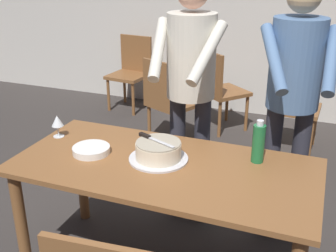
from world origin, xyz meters
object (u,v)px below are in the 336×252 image
at_px(background_chair_3, 219,88).
at_px(background_chair_1, 289,102).
at_px(background_chair_0, 131,70).
at_px(cake_on_platter, 158,151).
at_px(plate_stack, 91,150).
at_px(background_chair_2, 169,99).
at_px(wine_glass_near, 57,122).
at_px(cake_knife, 149,137).
at_px(person_cutting_cake, 190,79).
at_px(main_dining_table, 164,182).
at_px(water_bottle, 258,143).
at_px(person_standing_beside, 294,88).

bearing_deg(background_chair_3, background_chair_1, -15.25).
bearing_deg(background_chair_0, cake_on_platter, -61.01).
xyz_separation_m(cake_on_platter, plate_stack, (-0.40, -0.06, -0.03)).
bearing_deg(background_chair_2, cake_on_platter, -70.70).
xyz_separation_m(wine_glass_near, background_chair_1, (1.25, 2.02, -0.36)).
xyz_separation_m(cake_knife, person_cutting_cake, (0.06, 0.54, 0.21)).
relative_size(main_dining_table, background_chair_3, 1.89).
xyz_separation_m(water_bottle, background_chair_0, (-1.99, 2.46, -0.37)).
bearing_deg(background_chair_1, water_bottle, -89.90).
height_order(plate_stack, water_bottle, water_bottle).
bearing_deg(cake_on_platter, background_chair_0, 118.99).
xyz_separation_m(wine_glass_near, background_chair_2, (0.12, 1.66, -0.36)).
height_order(wine_glass_near, background_chair_0, background_chair_0).
bearing_deg(main_dining_table, cake_on_platter, 139.43).
height_order(person_standing_beside, background_chair_1, person_standing_beside).
xyz_separation_m(cake_on_platter, person_cutting_cake, (-0.00, 0.57, 0.27)).
distance_m(cake_on_platter, cake_knife, 0.10).
distance_m(background_chair_1, background_chair_2, 1.19).
xyz_separation_m(plate_stack, person_cutting_cake, (0.40, 0.63, 0.31)).
distance_m(person_standing_beside, background_chair_0, 3.00).
distance_m(background_chair_2, background_chair_3, 0.68).
xyz_separation_m(wine_glass_near, water_bottle, (1.25, 0.11, 0.01)).
height_order(cake_on_platter, wine_glass_near, wine_glass_near).
bearing_deg(background_chair_1, background_chair_2, -162.22).
bearing_deg(background_chair_3, background_chair_2, -122.70).
bearing_deg(person_standing_beside, plate_stack, -147.75).
xyz_separation_m(background_chair_1, background_chair_2, (-1.13, -0.36, 0.00)).
distance_m(main_dining_table, plate_stack, 0.47).
bearing_deg(person_cutting_cake, background_chair_1, 70.85).
bearing_deg(background_chair_3, plate_stack, -93.92).
distance_m(person_cutting_cake, background_chair_1, 1.71).
xyz_separation_m(background_chair_0, background_chair_1, (1.99, -0.55, 0.00)).
height_order(cake_on_platter, water_bottle, water_bottle).
bearing_deg(background_chair_2, plate_stack, -83.51).
relative_size(cake_knife, plate_stack, 1.17).
bearing_deg(background_chair_3, wine_glass_near, -102.24).
distance_m(person_standing_beside, background_chair_1, 1.61).
xyz_separation_m(main_dining_table, person_standing_beside, (0.60, 0.64, 0.44)).
bearing_deg(background_chair_2, background_chair_0, 133.24).
xyz_separation_m(cake_on_platter, background_chair_2, (-0.61, 1.73, -0.31)).
distance_m(main_dining_table, water_bottle, 0.57).
xyz_separation_m(wine_glass_near, background_chair_0, (-0.74, 2.57, -0.36)).
bearing_deg(cake_knife, cake_on_platter, -22.62).
bearing_deg(person_cutting_cake, wine_glass_near, -145.18).
relative_size(person_cutting_cake, background_chair_3, 1.91).
height_order(background_chair_2, background_chair_3, same).
distance_m(wine_glass_near, person_cutting_cake, 0.90).
relative_size(person_standing_beside, background_chair_2, 1.91).
relative_size(water_bottle, person_cutting_cake, 0.15).
relative_size(plate_stack, water_bottle, 0.88).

